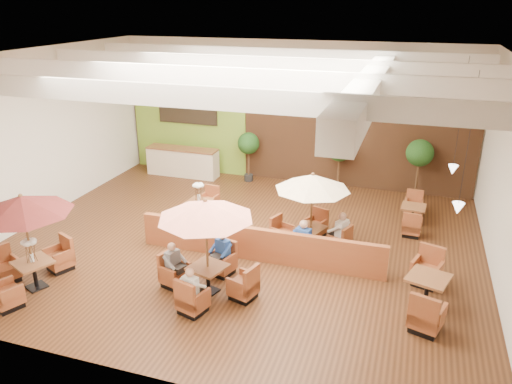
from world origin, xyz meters
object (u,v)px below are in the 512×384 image
at_px(diner_0, 192,285).
at_px(diner_4, 340,228).
at_px(booth_divider, 258,245).
at_px(table_3, 199,206).
at_px(table_4, 427,292).
at_px(topiary_0, 248,145).
at_px(table_5, 413,216).
at_px(table_2, 312,197).
at_px(diner_2, 174,260).
at_px(diner_3, 304,237).
at_px(table_0, 23,221).
at_px(service_counter, 183,162).
at_px(table_1, 206,229).
at_px(topiary_1, 340,152).
at_px(diner_1, 222,249).
at_px(topiary_2, 420,155).

xyz_separation_m(diner_0, diner_4, (2.78, 4.06, 0.03)).
xyz_separation_m(booth_divider, table_3, (-2.73, 2.04, -0.00)).
height_order(table_4, topiary_0, topiary_0).
xyz_separation_m(booth_divider, table_5, (4.05, 3.81, -0.17)).
relative_size(table_4, diner_0, 3.85).
height_order(table_2, diner_4, table_2).
distance_m(table_5, diner_2, 8.10).
bearing_deg(table_3, diner_3, -17.73).
relative_size(booth_divider, table_0, 2.62).
bearing_deg(service_counter, diner_4, -33.25).
distance_m(table_1, diner_0, 1.37).
relative_size(topiary_1, diner_2, 2.77).
bearing_deg(table_3, diner_1, -50.69).
relative_size(table_5, topiary_0, 1.13).
xyz_separation_m(topiary_0, diner_4, (4.48, -4.99, -0.73)).
bearing_deg(table_1, diner_1, 106.46).
xyz_separation_m(table_4, diner_1, (-5.20, -0.12, 0.36)).
height_order(table_0, diner_4, table_0).
bearing_deg(booth_divider, service_counter, 131.07).
xyz_separation_m(table_3, table_5, (6.78, 1.76, -0.17)).
relative_size(service_counter, booth_divider, 0.42).
height_order(booth_divider, diner_4, diner_4).
bearing_deg(table_3, table_2, -6.48).
distance_m(table_0, table_3, 5.82).
xyz_separation_m(booth_divider, diner_3, (1.23, 0.32, 0.28)).
bearing_deg(service_counter, topiary_1, 1.78).
xyz_separation_m(table_0, diner_4, (7.12, 4.30, -1.08)).
bearing_deg(service_counter, table_0, -88.85).
bearing_deg(diner_2, diner_1, 153.28).
distance_m(table_0, topiary_0, 9.67).
height_order(table_3, topiary_0, topiary_0).
bearing_deg(table_5, table_3, -162.08).
xyz_separation_m(table_1, diner_1, (-0.00, 0.93, -0.99)).
xyz_separation_m(table_3, topiary_0, (0.33, 4.13, 1.01)).
relative_size(table_0, diner_3, 3.25).
bearing_deg(service_counter, table_5, -13.15).
relative_size(service_counter, diner_3, 3.61).
xyz_separation_m(table_5, diner_0, (-4.75, -6.69, 0.42)).
distance_m(booth_divider, table_0, 6.08).
bearing_deg(table_0, diner_0, 27.29).
relative_size(table_2, diner_4, 3.02).
distance_m(table_3, table_5, 7.01).
relative_size(diner_3, diner_4, 1.03).
height_order(topiary_0, diner_1, topiary_0).
relative_size(service_counter, diner_2, 3.97).
relative_size(table_1, topiary_2, 1.15).
bearing_deg(booth_divider, diner_1, -124.51).
xyz_separation_m(service_counter, topiary_1, (6.44, 0.20, 0.98)).
relative_size(table_4, table_5, 1.26).
xyz_separation_m(booth_divider, diner_0, (-0.70, -2.88, 0.25)).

